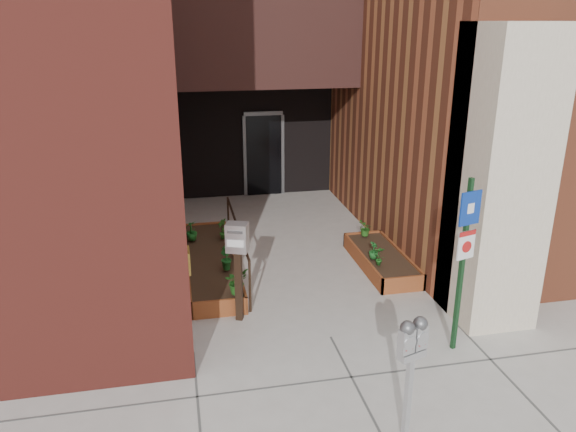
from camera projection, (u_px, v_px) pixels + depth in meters
ground at (331, 337)px, 8.26m from camera, size 80.00×80.00×0.00m
planter_left at (211, 264)px, 10.41m from camera, size 0.90×3.60×0.30m
planter_right at (381, 260)px, 10.55m from camera, size 0.80×2.20×0.30m
handrail at (237, 232)px, 10.26m from camera, size 0.04×3.34×0.90m
parking_meter at (412, 348)px, 5.89m from camera, size 0.35×0.22×1.51m
sign_post at (465, 248)px, 7.46m from camera, size 0.33×0.13×2.51m
payment_dropbox at (238, 251)px, 8.38m from camera, size 0.38×0.33×1.59m
shrub_left_a at (236, 282)px, 8.87m from camera, size 0.51×0.51×0.40m
shrub_left_b at (226, 258)px, 9.73m from camera, size 0.29×0.29×0.41m
shrub_left_c at (192, 231)px, 11.01m from camera, size 0.31×0.31×0.39m
shrub_left_d at (222, 229)px, 11.09m from camera, size 0.26×0.26×0.41m
shrub_right_a at (374, 250)px, 10.18m from camera, size 0.24×0.24×0.31m
shrub_right_b at (379, 256)px, 9.90m from camera, size 0.21×0.21×0.36m
shrub_right_c at (365, 229)px, 11.23m from camera, size 0.40×0.40×0.31m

